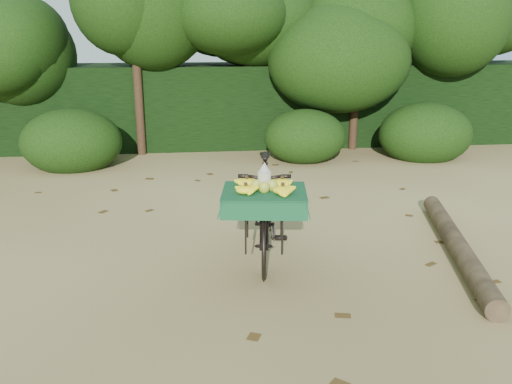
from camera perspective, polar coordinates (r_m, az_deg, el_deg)
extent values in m
plane|color=tan|center=(6.67, -0.08, -5.63)|extent=(80.00, 80.00, 0.00)
imported|color=black|center=(6.14, 0.92, -1.82)|extent=(0.82, 2.00, 1.17)
cube|color=black|center=(5.46, 0.88, -0.09)|extent=(0.49, 0.57, 0.03)
cube|color=#144C26|center=(5.45, 0.88, 0.11)|extent=(0.93, 0.81, 0.01)
ellipsoid|color=olive|center=(5.43, 1.75, 0.71)|extent=(0.11, 0.09, 0.12)
ellipsoid|color=olive|center=(5.50, 0.89, 0.92)|extent=(0.11, 0.09, 0.12)
ellipsoid|color=olive|center=(5.43, 0.02, 0.73)|extent=(0.11, 0.09, 0.12)
ellipsoid|color=olive|center=(5.37, 0.87, 0.52)|extent=(0.11, 0.09, 0.12)
cylinder|color=#EAE5C6|center=(5.43, 0.89, 1.31)|extent=(0.14, 0.14, 0.18)
cylinder|color=brown|center=(6.81, 20.39, -5.22)|extent=(0.97, 3.13, 0.23)
cube|color=black|center=(12.56, -3.48, 9.17)|extent=(26.00, 1.80, 1.80)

